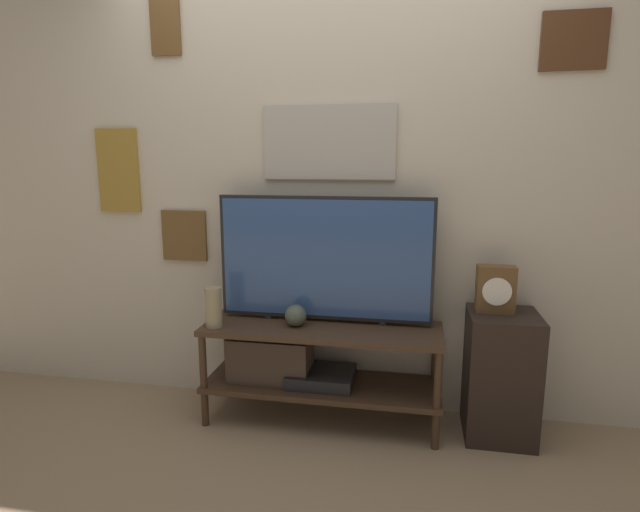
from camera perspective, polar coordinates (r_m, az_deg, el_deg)
The scene contains 8 objects.
ground_plane at distance 2.77m, azimuth -0.84°, elevation -20.60°, with size 12.00×12.00×0.00m, color #997F60.
wall_back at distance 2.87m, azimuth 1.02°, elevation 9.02°, with size 6.40×0.08×2.70m.
media_console at distance 2.85m, azimuth -2.05°, elevation -11.81°, with size 1.31×0.42×0.55m.
television at distance 2.75m, azimuth 0.50°, elevation -0.29°, with size 1.19×0.05×0.71m.
vase_round_glass at distance 2.75m, azimuth -2.80°, elevation -6.81°, with size 0.12×0.12×0.12m.
vase_tall_ceramic at distance 2.78m, azimuth -12.07°, elevation -5.75°, with size 0.09×0.09×0.22m.
side_table at distance 2.86m, azimuth 19.92°, elevation -12.67°, with size 0.35×0.36×0.67m.
mantel_clock at distance 2.73m, azimuth 19.42°, elevation -3.59°, with size 0.19×0.11×0.24m.
Camera 1 is at (0.48, -2.32, 1.44)m, focal length 28.00 mm.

